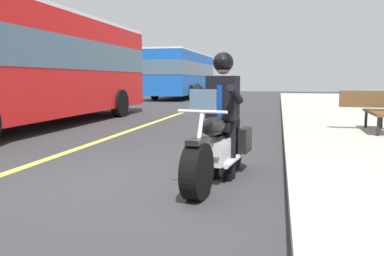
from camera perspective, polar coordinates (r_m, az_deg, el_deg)
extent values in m
plane|color=#333335|center=(5.14, -9.12, -8.33)|extent=(80.00, 80.00, 0.00)
cylinder|color=black|center=(4.39, 0.75, -6.48)|extent=(0.68, 0.29, 0.66)
cylinder|color=black|center=(5.84, 5.89, -3.05)|extent=(0.68, 0.29, 0.66)
cube|color=silver|center=(5.12, 3.78, -3.48)|extent=(0.59, 0.35, 0.32)
ellipsoid|color=black|center=(4.87, 3.14, 0.26)|extent=(0.59, 0.35, 0.24)
cube|color=black|center=(5.40, 4.88, 0.51)|extent=(0.73, 0.37, 0.12)
cube|color=black|center=(5.72, 7.92, -1.78)|extent=(0.41, 0.17, 0.36)
cube|color=black|center=(5.83, 3.69, -1.56)|extent=(0.41, 0.17, 0.36)
cylinder|color=silver|center=(4.36, 0.85, -2.96)|extent=(0.35, 0.10, 0.76)
cylinder|color=silver|center=(4.45, 1.55, 2.45)|extent=(0.12, 0.60, 0.04)
cube|color=black|center=(4.32, 0.76, -1.97)|extent=(0.38, 0.21, 0.06)
cylinder|color=silver|center=(5.39, 6.32, -4.69)|extent=(0.90, 0.20, 0.08)
cube|color=slate|center=(4.46, 1.64, 4.01)|extent=(0.08, 0.32, 0.28)
cylinder|color=black|center=(5.32, 5.79, -3.09)|extent=(0.14, 0.14, 0.84)
cube|color=black|center=(5.34, 5.58, -7.10)|extent=(0.27, 0.14, 0.10)
cylinder|color=black|center=(5.39, 3.32, -2.94)|extent=(0.14, 0.14, 0.84)
cube|color=black|center=(5.41, 3.10, -6.90)|extent=(0.27, 0.14, 0.10)
cube|color=black|center=(5.27, 4.63, 4.49)|extent=(0.37, 0.44, 0.60)
cube|color=navy|center=(5.12, 4.13, 3.97)|extent=(0.03, 0.07, 0.44)
cylinder|color=black|center=(5.04, 6.49, 5.02)|extent=(0.56, 0.17, 0.28)
cylinder|color=black|center=(5.16, 1.73, 5.12)|extent=(0.56, 0.17, 0.28)
sphere|color=tan|center=(5.27, 4.68, 9.17)|extent=(0.22, 0.22, 0.22)
sphere|color=black|center=(5.27, 4.68, 9.71)|extent=(0.28, 0.28, 0.28)
cube|color=blue|center=(28.58, -1.23, 8.09)|extent=(11.00, 2.50, 2.85)
cube|color=slate|center=(28.59, -1.23, 8.74)|extent=(11.04, 2.52, 0.90)
cube|color=slate|center=(33.95, 1.04, 8.34)|extent=(0.06, 2.40, 1.90)
cube|color=white|center=(28.64, -1.24, 11.04)|extent=(11.00, 2.50, 0.10)
cylinder|color=black|center=(32.38, -1.74, 5.74)|extent=(1.00, 0.30, 1.00)
cylinder|color=black|center=(31.86, 2.46, 5.71)|extent=(1.00, 0.30, 1.00)
cylinder|color=black|center=(25.85, -5.54, 5.32)|extent=(1.00, 0.30, 1.00)
cylinder|color=black|center=(25.20, -0.33, 5.30)|extent=(1.00, 0.30, 1.00)
cube|color=red|center=(11.97, -22.44, 8.66)|extent=(11.00, 2.50, 2.85)
cube|color=slate|center=(11.98, -22.52, 10.21)|extent=(11.04, 2.52, 0.90)
cube|color=white|center=(12.11, -22.79, 15.65)|extent=(11.00, 2.50, 0.10)
cylinder|color=black|center=(14.20, -10.72, 3.63)|extent=(1.00, 0.30, 1.00)
cylinder|color=black|center=(15.32, -19.00, 3.62)|extent=(1.00, 0.30, 1.00)
cube|color=brown|center=(9.97, 26.30, 2.07)|extent=(1.82, 0.56, 0.06)
cube|color=brown|center=(10.16, 26.15, 3.87)|extent=(0.12, 1.80, 0.40)
cube|color=black|center=(9.22, 26.04, 0.23)|extent=(0.06, 0.06, 0.42)
cube|color=black|center=(10.75, 26.39, 1.11)|extent=(0.06, 0.06, 0.42)
cube|color=black|center=(10.69, 24.50, 1.18)|extent=(0.06, 0.06, 0.42)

